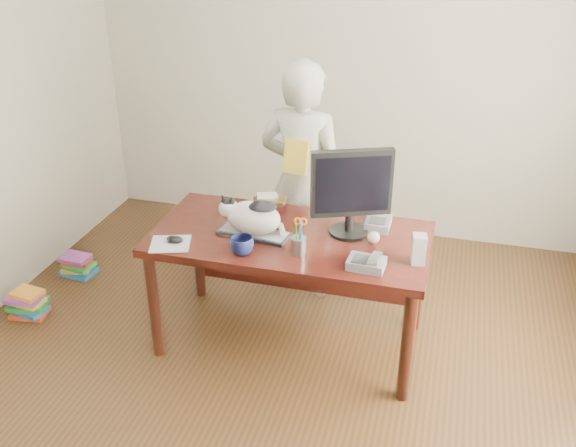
{
  "coord_description": "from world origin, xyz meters",
  "views": [
    {
      "loc": [
        0.85,
        -2.56,
        2.51
      ],
      "look_at": [
        0.0,
        0.55,
        0.85
      ],
      "focal_mm": 40.0,
      "sensor_mm": 36.0,
      "label": 1
    }
  ],
  "objects_px": {
    "desk": "(294,251)",
    "speaker": "(419,249)",
    "book_pile_a": "(28,304)",
    "person": "(302,181)",
    "cat": "(251,216)",
    "phone": "(367,263)",
    "book_pile_b": "(78,265)",
    "pen_cup": "(299,243)",
    "keyboard": "(254,233)",
    "coffee_mug": "(242,246)",
    "monitor": "(351,188)",
    "baseball": "(374,238)",
    "calculator": "(378,223)",
    "book_stack": "(269,202)",
    "mouse": "(175,239)"
  },
  "relations": [
    {
      "from": "keyboard",
      "to": "coffee_mug",
      "type": "bearing_deg",
      "value": -81.19
    },
    {
      "from": "book_stack",
      "to": "book_pile_b",
      "type": "height_order",
      "value": "book_stack"
    },
    {
      "from": "keyboard",
      "to": "book_stack",
      "type": "relative_size",
      "value": 1.86
    },
    {
      "from": "book_stack",
      "to": "book_pile_a",
      "type": "relative_size",
      "value": 0.87
    },
    {
      "from": "keyboard",
      "to": "desk",
      "type": "bearing_deg",
      "value": 41.07
    },
    {
      "from": "desk",
      "to": "pen_cup",
      "type": "distance_m",
      "value": 0.35
    },
    {
      "from": "baseball",
      "to": "book_pile_b",
      "type": "bearing_deg",
      "value": 171.72
    },
    {
      "from": "mouse",
      "to": "baseball",
      "type": "bearing_deg",
      "value": -2.59
    },
    {
      "from": "cat",
      "to": "person",
      "type": "height_order",
      "value": "person"
    },
    {
      "from": "calculator",
      "to": "person",
      "type": "bearing_deg",
      "value": 144.95
    },
    {
      "from": "desk",
      "to": "mouse",
      "type": "distance_m",
      "value": 0.72
    },
    {
      "from": "coffee_mug",
      "to": "person",
      "type": "xyz_separation_m",
      "value": [
        0.11,
        0.91,
        0.01
      ]
    },
    {
      "from": "coffee_mug",
      "to": "mouse",
      "type": "bearing_deg",
      "value": 177.85
    },
    {
      "from": "mouse",
      "to": "phone",
      "type": "distance_m",
      "value": 1.09
    },
    {
      "from": "desk",
      "to": "baseball",
      "type": "xyz_separation_m",
      "value": [
        0.48,
        -0.05,
        0.18
      ]
    },
    {
      "from": "desk",
      "to": "speaker",
      "type": "xyz_separation_m",
      "value": [
        0.74,
        -0.2,
        0.23
      ]
    },
    {
      "from": "book_stack",
      "to": "desk",
      "type": "bearing_deg",
      "value": -60.84
    },
    {
      "from": "baseball",
      "to": "calculator",
      "type": "height_order",
      "value": "baseball"
    },
    {
      "from": "cat",
      "to": "person",
      "type": "relative_size",
      "value": 0.25
    },
    {
      "from": "cat",
      "to": "book_pile_b",
      "type": "bearing_deg",
      "value": 172.67
    },
    {
      "from": "book_pile_a",
      "to": "cat",
      "type": "bearing_deg",
      "value": 5.39
    },
    {
      "from": "phone",
      "to": "book_stack",
      "type": "bearing_deg",
      "value": 144.91
    },
    {
      "from": "book_pile_a",
      "to": "monitor",
      "type": "bearing_deg",
      "value": 8.11
    },
    {
      "from": "coffee_mug",
      "to": "book_stack",
      "type": "relative_size",
      "value": 0.55
    },
    {
      "from": "cat",
      "to": "keyboard",
      "type": "bearing_deg",
      "value": 8.36
    },
    {
      "from": "cat",
      "to": "book_pile_a",
      "type": "xyz_separation_m",
      "value": [
        -1.53,
        -0.14,
        -0.78
      ]
    },
    {
      "from": "person",
      "to": "baseball",
      "type": "bearing_deg",
      "value": 141.15
    },
    {
      "from": "pen_cup",
      "to": "desk",
      "type": "bearing_deg",
      "value": 110.17
    },
    {
      "from": "pen_cup",
      "to": "book_pile_b",
      "type": "relative_size",
      "value": 0.86
    },
    {
      "from": "desk",
      "to": "keyboard",
      "type": "height_order",
      "value": "keyboard"
    },
    {
      "from": "speaker",
      "to": "book_stack",
      "type": "relative_size",
      "value": 0.7
    },
    {
      "from": "monitor",
      "to": "speaker",
      "type": "height_order",
      "value": "monitor"
    },
    {
      "from": "desk",
      "to": "pen_cup",
      "type": "height_order",
      "value": "pen_cup"
    },
    {
      "from": "monitor",
      "to": "calculator",
      "type": "bearing_deg",
      "value": 20.97
    },
    {
      "from": "desk",
      "to": "coffee_mug",
      "type": "bearing_deg",
      "value": -119.07
    },
    {
      "from": "monitor",
      "to": "person",
      "type": "bearing_deg",
      "value": 105.37
    },
    {
      "from": "calculator",
      "to": "book_pile_a",
      "type": "xyz_separation_m",
      "value": [
        -2.23,
        -0.43,
        -0.69
      ]
    },
    {
      "from": "keyboard",
      "to": "book_stack",
      "type": "xyz_separation_m",
      "value": [
        -0.03,
        0.39,
        0.02
      ]
    },
    {
      "from": "speaker",
      "to": "mouse",
      "type": "bearing_deg",
      "value": 177.19
    },
    {
      "from": "mouse",
      "to": "book_stack",
      "type": "relative_size",
      "value": 0.49
    },
    {
      "from": "keyboard",
      "to": "monitor",
      "type": "relative_size",
      "value": 0.84
    },
    {
      "from": "person",
      "to": "book_pile_b",
      "type": "bearing_deg",
      "value": 17.69
    },
    {
      "from": "keyboard",
      "to": "pen_cup",
      "type": "bearing_deg",
      "value": -16.44
    },
    {
      "from": "book_pile_b",
      "to": "pen_cup",
      "type": "bearing_deg",
      "value": -16.54
    },
    {
      "from": "desk",
      "to": "cat",
      "type": "distance_m",
      "value": 0.37
    },
    {
      "from": "keyboard",
      "to": "person",
      "type": "relative_size",
      "value": 0.27
    },
    {
      "from": "cat",
      "to": "phone",
      "type": "distance_m",
      "value": 0.73
    },
    {
      "from": "book_pile_b",
      "to": "desk",
      "type": "bearing_deg",
      "value": -8.97
    },
    {
      "from": "baseball",
      "to": "calculator",
      "type": "distance_m",
      "value": 0.2
    },
    {
      "from": "book_pile_a",
      "to": "person",
      "type": "bearing_deg",
      "value": 26.54
    }
  ]
}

